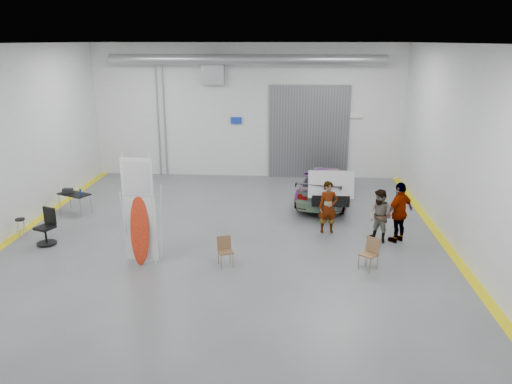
# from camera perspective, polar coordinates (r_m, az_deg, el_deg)

# --- Properties ---
(ground) EXTENTS (16.00, 16.00, 0.00)m
(ground) POSITION_cam_1_polar(r_m,az_deg,el_deg) (15.86, -3.44, -5.63)
(ground) COLOR #585A5F
(ground) RESTS_ON ground
(room_shell) EXTENTS (14.02, 16.18, 6.01)m
(room_shell) POSITION_cam_1_polar(r_m,az_deg,el_deg) (16.94, -1.91, 10.15)
(room_shell) COLOR silver
(room_shell) RESTS_ON ground
(sedan_car) EXTENTS (2.76, 4.96, 1.36)m
(sedan_car) POSITION_cam_1_polar(r_m,az_deg,el_deg) (19.69, 7.99, 0.86)
(sedan_car) COLOR silver
(sedan_car) RESTS_ON ground
(person_a) EXTENTS (0.68, 0.49, 1.74)m
(person_a) POSITION_cam_1_polar(r_m,az_deg,el_deg) (16.42, 8.24, -1.74)
(person_a) COLOR olive
(person_a) RESTS_ON ground
(person_b) EXTENTS (1.03, 1.03, 1.69)m
(person_b) POSITION_cam_1_polar(r_m,az_deg,el_deg) (16.00, 13.99, -2.68)
(person_b) COLOR teal
(person_b) RESTS_ON ground
(person_c) EXTENTS (1.16, 1.07, 1.94)m
(person_c) POSITION_cam_1_polar(r_m,az_deg,el_deg) (16.12, 16.09, -2.23)
(person_c) COLOR #9F6935
(person_c) RESTS_ON ground
(surfboard_display) EXTENTS (0.92, 0.30, 3.25)m
(surfboard_display) POSITION_cam_1_polar(r_m,az_deg,el_deg) (14.18, -13.10, -3.14)
(surfboard_display) COLOR white
(surfboard_display) RESTS_ON ground
(folding_chair_near) EXTENTS (0.51, 0.54, 0.83)m
(folding_chair_near) POSITION_cam_1_polar(r_m,az_deg,el_deg) (14.13, -3.48, -7.42)
(folding_chair_near) COLOR brown
(folding_chair_near) RESTS_ON ground
(folding_chair_far) EXTENTS (0.59, 0.66, 0.89)m
(folding_chair_far) POSITION_cam_1_polar(r_m,az_deg,el_deg) (14.19, 12.68, -7.62)
(folding_chair_far) COLOR brown
(folding_chair_far) RESTS_ON ground
(shop_stool) EXTENTS (0.32, 0.32, 0.62)m
(shop_stool) POSITION_cam_1_polar(r_m,az_deg,el_deg) (17.73, -25.25, -3.74)
(shop_stool) COLOR black
(shop_stool) RESTS_ON ground
(work_table) EXTENTS (1.31, 1.02, 0.95)m
(work_table) POSITION_cam_1_polar(r_m,az_deg,el_deg) (19.34, -20.24, -0.17)
(work_table) COLOR gray
(work_table) RESTS_ON ground
(office_chair) EXTENTS (0.64, 0.67, 1.13)m
(office_chair) POSITION_cam_1_polar(r_m,az_deg,el_deg) (16.78, -22.86, -3.89)
(office_chair) COLOR black
(office_chair) RESTS_ON ground
(trunk_lid) EXTENTS (1.58, 0.96, 0.04)m
(trunk_lid) POSITION_cam_1_polar(r_m,az_deg,el_deg) (17.50, 8.52, 1.16)
(trunk_lid) COLOR silver
(trunk_lid) RESTS_ON sedan_car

